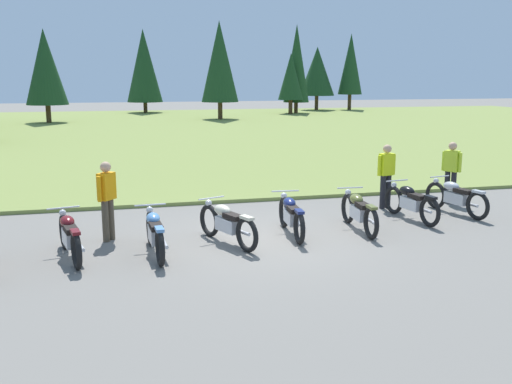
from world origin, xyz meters
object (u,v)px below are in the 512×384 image
Objects in this scene: motorcycle_cream at (227,223)px; rider_in_hivis_vest at (386,172)px; motorcycle_maroon at (70,236)px; motorcycle_sky_blue at (155,233)px; motorcycle_navy at (291,215)px; rider_with_back_turned at (107,196)px; motorcycle_black at (411,202)px; rider_checking_bike at (451,169)px; motorcycle_silver at (456,197)px; motorcycle_olive at (359,211)px.

motorcycle_cream is 5.15m from rider_in_hivis_vest.
motorcycle_maroon is 1.58m from motorcycle_sky_blue.
rider_with_back_turned is (-3.83, 0.51, 0.51)m from motorcycle_navy.
motorcycle_black is 1.25× the size of rider_in_hivis_vest.
rider_checking_bike reaches higher than motorcycle_sky_blue.
rider_checking_bike is at bearing 3.48° from rider_in_hivis_vest.
motorcycle_cream is at bearing -168.77° from motorcycle_silver.
motorcycle_cream and motorcycle_navy have the same top height.
motorcycle_black is 1.42m from motorcycle_silver.
motorcycle_navy is (4.53, 0.55, 0.00)m from motorcycle_maroon.
motorcycle_cream is 0.94× the size of motorcycle_olive.
motorcycle_maroon is 1.04× the size of motorcycle_cream.
motorcycle_navy is 3.72m from rider_in_hivis_vest.
motorcycle_maroon is at bearing -162.34° from rider_in_hivis_vest.
rider_in_hivis_vest reaches higher than motorcycle_silver.
rider_checking_bike is at bearing 63.79° from motorcycle_silver.
motorcycle_olive is 3.12m from motorcycle_silver.
motorcycle_olive is at bearing 5.24° from motorcycle_maroon.
motorcycle_navy is 3.24m from motorcycle_black.
motorcycle_silver is at bearing 11.23° from motorcycle_cream.
rider_with_back_turned reaches higher than motorcycle_navy.
rider_in_hivis_vest is (4.63, 2.20, 0.51)m from motorcycle_cream.
motorcycle_navy is at bearing -169.20° from motorcycle_black.
motorcycle_sky_blue is at bearing -54.59° from rider_with_back_turned.
motorcycle_olive is 4.11m from rider_checking_bike.
rider_checking_bike is (1.97, 0.12, 0.00)m from rider_in_hivis_vest.
motorcycle_maroon is 6.13m from motorcycle_olive.
rider_checking_bike is at bearing 35.88° from motorcycle_black.
motorcycle_olive and motorcycle_silver have the same top height.
motorcycle_sky_blue is 1.00× the size of motorcycle_olive.
motorcycle_cream is 6.16m from motorcycle_silver.
rider_with_back_turned is at bearing 56.77° from motorcycle_maroon.
motorcycle_silver is (7.53, 1.60, 0.00)m from motorcycle_sky_blue.
motorcycle_sky_blue and motorcycle_navy have the same top height.
rider_in_hivis_vest reaches higher than motorcycle_black.
rider_in_hivis_vest reaches higher than motorcycle_cream.
motorcycle_navy is 3.90m from rider_with_back_turned.
rider_checking_bike is (0.55, 1.12, 0.51)m from motorcycle_silver.
motorcycle_olive is at bearing 8.98° from motorcycle_sky_blue.
motorcycle_navy is (1.47, 0.31, 0.00)m from motorcycle_cream.
motorcycle_silver is 1.35m from rider_checking_bike.
motorcycle_maroon is 0.98× the size of motorcycle_olive.
rider_checking_bike is (3.55, 2.01, 0.51)m from motorcycle_olive.
rider_in_hivis_vest is 7.12m from rider_with_back_turned.
motorcycle_navy is 1.26× the size of rider_with_back_turned.
rider_with_back_turned is at bearing 172.35° from motorcycle_navy.
motorcycle_black is 1.01× the size of motorcycle_silver.
motorcycle_maroon is 1.24× the size of rider_checking_bike.
motorcycle_olive is (1.58, 0.01, 0.00)m from motorcycle_navy.
motorcycle_black is at bearing 0.76° from rider_with_back_turned.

